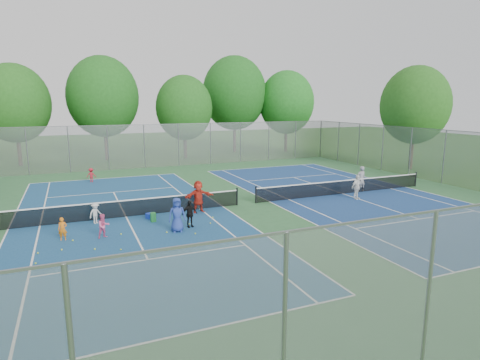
% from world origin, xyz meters
% --- Properties ---
extents(ground, '(120.00, 120.00, 0.00)m').
position_xyz_m(ground, '(0.00, 0.00, 0.00)').
color(ground, '#25551A').
rests_on(ground, ground).
extents(court_pad, '(32.00, 32.00, 0.01)m').
position_xyz_m(court_pad, '(0.00, 0.00, 0.01)').
color(court_pad, '#2F6538').
rests_on(court_pad, ground).
extents(court_left, '(10.97, 23.77, 0.01)m').
position_xyz_m(court_left, '(-7.00, 0.00, 0.02)').
color(court_left, navy).
rests_on(court_left, court_pad).
extents(court_right, '(10.97, 23.77, 0.01)m').
position_xyz_m(court_right, '(7.00, 0.00, 0.02)').
color(court_right, navy).
rests_on(court_right, court_pad).
extents(net_left, '(12.87, 0.10, 0.91)m').
position_xyz_m(net_left, '(-7.00, 0.00, 0.46)').
color(net_left, black).
rests_on(net_left, ground).
extents(net_right, '(12.87, 0.10, 0.91)m').
position_xyz_m(net_right, '(7.00, 0.00, 0.46)').
color(net_right, black).
rests_on(net_right, ground).
extents(fence_north, '(32.00, 0.10, 4.00)m').
position_xyz_m(fence_north, '(0.00, 16.00, 2.00)').
color(fence_north, gray).
rests_on(fence_north, ground).
extents(fence_east, '(0.10, 32.00, 4.00)m').
position_xyz_m(fence_east, '(16.00, 0.00, 2.00)').
color(fence_east, gray).
rests_on(fence_east, ground).
extents(tree_nw, '(6.40, 6.40, 9.58)m').
position_xyz_m(tree_nw, '(-14.00, 22.00, 5.89)').
color(tree_nw, '#443326').
rests_on(tree_nw, ground).
extents(tree_nl, '(7.20, 7.20, 10.69)m').
position_xyz_m(tree_nl, '(-6.00, 23.00, 6.54)').
color(tree_nl, '#443326').
rests_on(tree_nl, ground).
extents(tree_nc, '(6.00, 6.00, 8.85)m').
position_xyz_m(tree_nc, '(2.00, 21.00, 5.39)').
color(tree_nc, '#443326').
rests_on(tree_nc, ground).
extents(tree_nr, '(7.60, 7.60, 11.42)m').
position_xyz_m(tree_nr, '(9.00, 24.00, 7.04)').
color(tree_nr, '#443326').
rests_on(tree_nr, ground).
extents(tree_ne, '(6.60, 6.60, 9.77)m').
position_xyz_m(tree_ne, '(15.00, 22.00, 5.97)').
color(tree_ne, '#443326').
rests_on(tree_ne, ground).
extents(tree_side_e, '(6.00, 6.00, 9.20)m').
position_xyz_m(tree_side_e, '(19.00, 6.00, 5.74)').
color(tree_side_e, '#443326').
rests_on(tree_side_e, ground).
extents(ball_crate, '(0.42, 0.42, 0.29)m').
position_xyz_m(ball_crate, '(-5.89, -0.77, 0.14)').
color(ball_crate, blue).
rests_on(ball_crate, ground).
extents(ball_hopper, '(0.27, 0.27, 0.48)m').
position_xyz_m(ball_hopper, '(-5.83, -1.44, 0.24)').
color(ball_hopper, green).
rests_on(ball_hopper, ground).
extents(student_a, '(0.41, 0.29, 1.04)m').
position_xyz_m(student_a, '(-10.02, -2.68, 0.52)').
color(student_a, orange).
rests_on(student_a, ground).
extents(student_b, '(0.64, 0.57, 1.11)m').
position_xyz_m(student_b, '(-8.34, -3.02, 0.56)').
color(student_b, '#EF5D95').
rests_on(student_b, ground).
extents(student_c, '(0.81, 0.72, 1.09)m').
position_xyz_m(student_c, '(-8.53, -0.60, 0.54)').
color(student_c, beige).
rests_on(student_c, ground).
extents(student_d, '(0.82, 0.42, 1.35)m').
position_xyz_m(student_d, '(-4.36, -3.02, 0.67)').
color(student_d, black).
rests_on(student_d, ground).
extents(student_e, '(0.84, 0.59, 1.64)m').
position_xyz_m(student_e, '(-5.08, -3.45, 0.82)').
color(student_e, '#283F93').
rests_on(student_e, ground).
extents(student_f, '(1.68, 0.64, 1.78)m').
position_xyz_m(student_f, '(-3.16, -0.60, 0.89)').
color(student_f, red).
rests_on(student_f, ground).
extents(child_far_baseline, '(0.78, 0.57, 1.08)m').
position_xyz_m(child_far_baseline, '(-8.15, 10.79, 0.54)').
color(child_far_baseline, '#B11928').
rests_on(child_far_baseline, ground).
extents(instructor, '(0.67, 0.46, 1.77)m').
position_xyz_m(instructor, '(8.52, 0.09, 0.88)').
color(instructor, gray).
rests_on(instructor, ground).
extents(teen_court_b, '(0.97, 0.58, 1.55)m').
position_xyz_m(teen_court_b, '(6.86, -1.53, 0.77)').
color(teen_court_b, white).
rests_on(teen_court_b, ground).
extents(tennis_ball_0, '(0.07, 0.07, 0.07)m').
position_xyz_m(tennis_ball_0, '(-10.95, -4.08, 0.03)').
color(tennis_ball_0, '#CBD431').
rests_on(tennis_ball_0, ground).
extents(tennis_ball_1, '(0.07, 0.07, 0.07)m').
position_xyz_m(tennis_ball_1, '(-9.65, -3.00, 0.03)').
color(tennis_ball_1, '#C3E735').
rests_on(tennis_ball_1, ground).
extents(tennis_ball_2, '(0.07, 0.07, 0.07)m').
position_xyz_m(tennis_ball_2, '(-7.84, -4.98, 0.03)').
color(tennis_ball_2, '#ACC72E').
rests_on(tennis_ball_2, ground).
extents(tennis_ball_3, '(0.07, 0.07, 0.07)m').
position_xyz_m(tennis_ball_3, '(-3.27, -2.93, 0.03)').
color(tennis_ball_3, gold).
rests_on(tennis_ball_3, ground).
extents(tennis_ball_4, '(0.07, 0.07, 0.07)m').
position_xyz_m(tennis_ball_4, '(-10.08, -4.05, 0.03)').
color(tennis_ball_4, '#DFEB36').
rests_on(tennis_ball_4, ground).
extents(tennis_ball_5, '(0.07, 0.07, 0.07)m').
position_xyz_m(tennis_ball_5, '(-8.82, -4.50, 0.03)').
color(tennis_ball_5, '#C4E635').
rests_on(tennis_ball_5, ground).
extents(tennis_ball_6, '(0.07, 0.07, 0.07)m').
position_xyz_m(tennis_ball_6, '(-7.60, -2.94, 0.03)').
color(tennis_ball_6, '#BCE134').
rests_on(tennis_ball_6, ground).
extents(tennis_ball_7, '(0.07, 0.07, 0.07)m').
position_xyz_m(tennis_ball_7, '(-5.61, -3.50, 0.03)').
color(tennis_ball_7, '#D9F338').
rests_on(tennis_ball_7, ground).
extents(tennis_ball_8, '(0.07, 0.07, 0.07)m').
position_xyz_m(tennis_ball_8, '(-4.28, -2.68, 0.03)').
color(tennis_ball_8, '#C9F338').
rests_on(tennis_ball_8, ground).
extents(tennis_ball_9, '(0.07, 0.07, 0.07)m').
position_xyz_m(tennis_ball_9, '(-10.96, -5.20, 0.03)').
color(tennis_ball_9, '#AFC72E').
rests_on(tennis_ball_9, ground).
extents(tennis_ball_10, '(0.07, 0.07, 0.07)m').
position_xyz_m(tennis_ball_10, '(-4.43, -4.18, 0.03)').
color(tennis_ball_10, '#BFDD33').
rests_on(tennis_ball_10, ground).
extents(tennis_ball_11, '(0.07, 0.07, 0.07)m').
position_xyz_m(tennis_ball_11, '(-2.82, -2.00, 0.03)').
color(tennis_ball_11, '#A5C52D').
rests_on(tennis_ball_11, ground).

